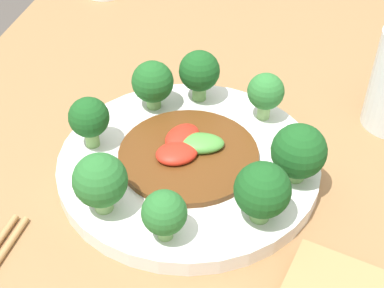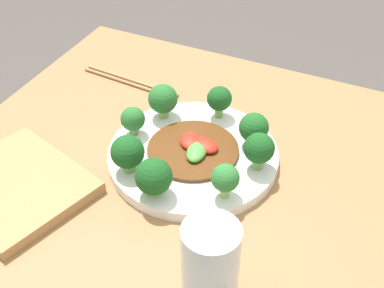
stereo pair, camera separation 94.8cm
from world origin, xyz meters
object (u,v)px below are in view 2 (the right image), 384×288
at_px(broccoli_west, 134,119).
at_px(broccoli_east, 259,149).
at_px(broccoli_northeast, 254,128).
at_px(broccoli_northwest, 163,99).
at_px(broccoli_southeast, 225,179).
at_px(drinking_glass, 210,263).
at_px(plate, 192,157).
at_px(stirfry_center, 194,149).
at_px(broccoli_south, 154,177).
at_px(cutting_board, 16,186).
at_px(chopsticks, 130,82).
at_px(broccoli_southwest, 128,152).
at_px(broccoli_north, 219,99).

xyz_separation_m(broccoli_west, broccoli_east, (0.23, 0.01, 0.01)).
bearing_deg(broccoli_northeast, broccoli_northwest, 177.52).
distance_m(broccoli_southeast, drinking_glass, 0.17).
bearing_deg(plate, broccoli_northwest, 141.74).
distance_m(stirfry_center, drinking_glass, 0.28).
xyz_separation_m(broccoli_south, cutting_board, (-0.22, -0.07, -0.05)).
relative_size(broccoli_west, drinking_glass, 0.44).
bearing_deg(chopsticks, broccoli_south, -53.52).
bearing_deg(drinking_glass, broccoli_southwest, 144.52).
height_order(broccoli_south, broccoli_east, same).
distance_m(plate, broccoli_west, 0.13).
relative_size(broccoli_north, broccoli_northwest, 0.94).
xyz_separation_m(broccoli_southwest, broccoli_southeast, (0.17, 0.01, -0.00)).
xyz_separation_m(broccoli_northeast, cutting_board, (-0.32, -0.26, -0.05)).
relative_size(broccoli_south, cutting_board, 0.25).
bearing_deg(broccoli_southwest, broccoli_east, 26.59).
distance_m(broccoli_south, stirfry_center, 0.12).
bearing_deg(chopsticks, broccoli_east, -25.02).
height_order(broccoli_west, drinking_glass, drinking_glass).
height_order(plate, broccoli_southwest, broccoli_southwest).
relative_size(broccoli_south, stirfry_center, 0.42).
bearing_deg(broccoli_south, broccoli_southeast, 22.91).
bearing_deg(cutting_board, broccoli_northeast, 38.70).
bearing_deg(broccoli_southeast, chopsticks, 142.19).
distance_m(broccoli_southeast, cutting_board, 0.35).
distance_m(broccoli_northwest, chopsticks, 0.17).
bearing_deg(broccoli_west, chopsticks, 122.70).
height_order(broccoli_southwest, broccoli_north, broccoli_southwest).
xyz_separation_m(broccoli_northeast, broccoli_east, (0.03, -0.05, 0.00)).
xyz_separation_m(plate, broccoli_west, (-0.12, 0.01, 0.04)).
distance_m(broccoli_northeast, broccoli_north, 0.10).
bearing_deg(broccoli_northwest, stirfry_center, -36.61).
relative_size(plate, drinking_glass, 2.34).
bearing_deg(broccoli_north, broccoli_west, -136.70).
height_order(plate, chopsticks, plate).
bearing_deg(plate, broccoli_southeast, -38.85).
relative_size(broccoli_southwest, broccoli_south, 1.00).
bearing_deg(plate, drinking_glass, -60.01).
height_order(plate, stirfry_center, stirfry_center).
relative_size(broccoli_south, drinking_glass, 0.53).
bearing_deg(plate, broccoli_southwest, -132.59).
distance_m(broccoli_east, stirfry_center, 0.12).
distance_m(plate, broccoli_east, 0.13).
bearing_deg(broccoli_west, cutting_board, -120.12).
bearing_deg(broccoli_east, stirfry_center, -174.94).
bearing_deg(broccoli_east, drinking_glass, -85.27).
bearing_deg(cutting_board, plate, 39.25).
height_order(broccoli_east, drinking_glass, drinking_glass).
xyz_separation_m(broccoli_west, cutting_board, (-0.11, -0.20, -0.04)).
height_order(stirfry_center, drinking_glass, drinking_glass).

